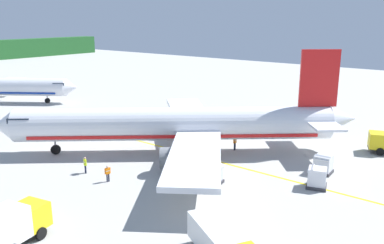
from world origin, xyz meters
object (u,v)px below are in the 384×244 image
Objects in this scene: airliner_foreground at (179,125)px; cargo_container_near at (317,178)px; crew_marshaller at (235,142)px; cargo_container_mid at (213,174)px; crew_loader_right at (108,172)px; crew_supervisor at (85,164)px; cargo_container_far at (323,164)px; service_truck_catering at (9,226)px.

cargo_container_near is (0.28, -16.42, -2.43)m from airliner_foreground.
airliner_foreground is 19.31× the size of crew_marshaller.
crew_loader_right is (-5.90, 8.22, -0.02)m from cargo_container_mid.
crew_loader_right is 0.94× the size of crew_supervisor.
cargo_container_far is (3.87, 0.86, -0.01)m from cargo_container_near.
crew_loader_right is 3.52m from crew_supervisor.
crew_supervisor is at bearing 128.33° from cargo_container_far.
cargo_container_far is at bearing -45.75° from crew_loader_right.
crew_loader_right is at bearing 17.30° from service_truck_catering.
airliner_foreground reaches higher than crew_marshaller.
crew_supervisor is at bearing 116.51° from cargo_container_mid.
cargo_container_far is at bearing -93.65° from crew_marshaller.
cargo_container_far is 10.99m from crew_marshaller.
crew_loader_right is at bearing 124.40° from cargo_container_near.
crew_supervisor reaches higher than crew_loader_right.
airliner_foreground is at bearing 90.97° from cargo_container_near.
crew_loader_right is at bearing -90.77° from crew_supervisor.
cargo_container_near reaches higher than crew_marshaller.
airliner_foreground is 19.74× the size of crew_supervisor.
airliner_foreground is 16.69× the size of cargo_container_mid.
cargo_container_far is at bearing -51.67° from crew_supervisor.
cargo_container_far is 1.14× the size of crew_marshaller.
cargo_container_near is 1.40× the size of crew_loader_right.
airliner_foreground is 11.11m from crew_loader_right.
cargo_container_near reaches higher than cargo_container_far.
airliner_foreground is 21.07× the size of crew_loader_right.
airliner_foreground is 5.87× the size of service_truck_catering.
crew_supervisor is (0.05, 3.51, 0.07)m from crew_loader_right.
crew_marshaller is at bearing -43.49° from airliner_foreground.
airliner_foreground reaches higher than crew_loader_right.
crew_supervisor is (-15.63, 7.92, -0.03)m from crew_marshaller.
airliner_foreground reaches higher than service_truck_catering.
cargo_container_mid is (17.50, -4.61, -0.62)m from service_truck_catering.
service_truck_catering is 29.07m from cargo_container_far.
cargo_container_far is at bearing -75.09° from airliner_foreground.
service_truck_catering is 12.16m from crew_loader_right.
cargo_container_mid is 10.49m from crew_marshaller.
cargo_container_near is at bearing -60.73° from crew_supervisor.
cargo_container_near is at bearing -167.52° from cargo_container_far.
service_truck_catering is at bearing 178.34° from crew_marshaller.
airliner_foreground is 7.08m from crew_marshaller.
airliner_foreground is at bearing -17.13° from crew_supervisor.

